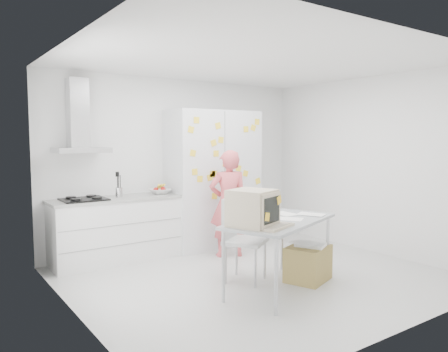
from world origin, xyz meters
TOP-DOWN VIEW (x-y plane):
  - floor at (0.00, 0.00)m, footprint 4.50×4.00m
  - walls at (0.00, 0.72)m, footprint 4.52×4.01m
  - ceiling at (0.00, 0.00)m, footprint 4.50×4.00m
  - counter_run at (-1.20, 1.70)m, footprint 1.84×0.63m
  - range_hood at (-1.65, 1.84)m, footprint 0.70×0.48m
  - tall_cabinet at (0.45, 1.67)m, footprint 1.50×0.68m
  - person at (0.27, 1.00)m, footprint 0.68×0.57m
  - desk at (-0.39, -0.59)m, footprint 1.70×1.26m
  - chair at (-0.28, 0.01)m, footprint 0.65×0.65m
  - cardboard_box at (0.42, -0.49)m, footprint 0.65×0.59m

SIDE VIEW (x-z plane):
  - floor at x=0.00m, z-range -0.02..0.00m
  - cardboard_box at x=0.42m, z-range -0.01..0.46m
  - counter_run at x=-1.20m, z-range -0.17..1.11m
  - chair at x=-0.28m, z-range 0.07..1.10m
  - person at x=0.27m, z-range 0.00..1.59m
  - desk at x=-0.39m, z-range 0.31..1.53m
  - tall_cabinet at x=0.45m, z-range 0.00..2.20m
  - walls at x=0.00m, z-range 0.00..2.70m
  - range_hood at x=-1.65m, z-range 1.45..2.46m
  - ceiling at x=0.00m, z-range 2.69..2.71m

